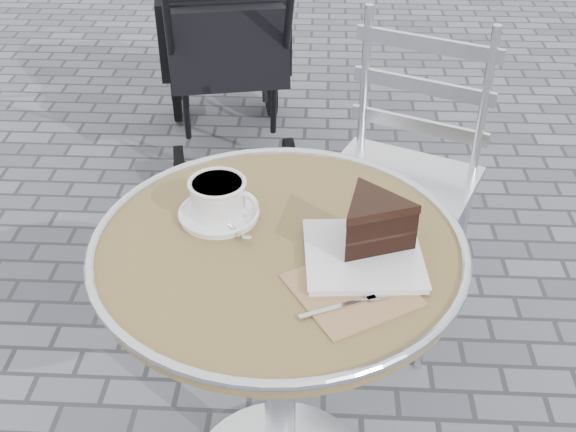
{
  "coord_description": "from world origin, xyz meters",
  "views": [
    {
      "loc": [
        0.07,
        -1.08,
        1.55
      ],
      "look_at": [
        0.02,
        0.02,
        0.78
      ],
      "focal_mm": 45.0,
      "sensor_mm": 36.0,
      "label": 1
    }
  ],
  "objects_px": {
    "cafe_table": "(279,308)",
    "cake_plate_set": "(371,230)",
    "baby_stroller": "(224,36)",
    "cappuccino_set": "(219,201)",
    "bistro_chair": "(409,143)"
  },
  "relations": [
    {
      "from": "cappuccino_set",
      "to": "cake_plate_set",
      "type": "bearing_deg",
      "value": -1.58
    },
    {
      "from": "cafe_table",
      "to": "cake_plate_set",
      "type": "distance_m",
      "value": 0.28
    },
    {
      "from": "cake_plate_set",
      "to": "bistro_chair",
      "type": "xyz_separation_m",
      "value": [
        0.15,
        0.73,
        -0.22
      ]
    },
    {
      "from": "cafe_table",
      "to": "baby_stroller",
      "type": "bearing_deg",
      "value": 101.03
    },
    {
      "from": "cappuccino_set",
      "to": "baby_stroller",
      "type": "height_order",
      "value": "baby_stroller"
    },
    {
      "from": "cappuccino_set",
      "to": "baby_stroller",
      "type": "xyz_separation_m",
      "value": [
        -0.21,
        1.62,
        -0.29
      ]
    },
    {
      "from": "cake_plate_set",
      "to": "cappuccino_set",
      "type": "bearing_deg",
      "value": 156.3
    },
    {
      "from": "cafe_table",
      "to": "cake_plate_set",
      "type": "relative_size",
      "value": 2.17
    },
    {
      "from": "cafe_table",
      "to": "cake_plate_set",
      "type": "height_order",
      "value": "cake_plate_set"
    },
    {
      "from": "cake_plate_set",
      "to": "baby_stroller",
      "type": "distance_m",
      "value": 1.82
    },
    {
      "from": "baby_stroller",
      "to": "cake_plate_set",
      "type": "bearing_deg",
      "value": -84.9
    },
    {
      "from": "bistro_chair",
      "to": "baby_stroller",
      "type": "relative_size",
      "value": 0.83
    },
    {
      "from": "cafe_table",
      "to": "cake_plate_set",
      "type": "xyz_separation_m",
      "value": [
        0.17,
        -0.02,
        0.22
      ]
    },
    {
      "from": "bistro_chair",
      "to": "baby_stroller",
      "type": "height_order",
      "value": "baby_stroller"
    },
    {
      "from": "bistro_chair",
      "to": "baby_stroller",
      "type": "distance_m",
      "value": 1.2
    }
  ]
}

